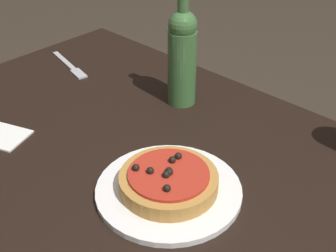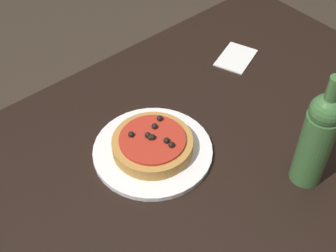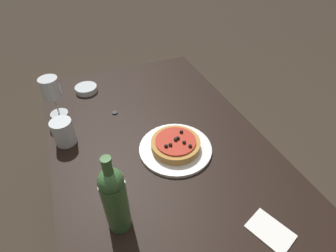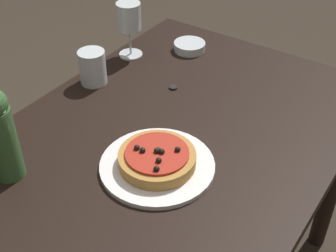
# 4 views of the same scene
# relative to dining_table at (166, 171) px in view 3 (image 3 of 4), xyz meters

# --- Properties ---
(ground_plane) EXTENTS (14.00, 14.00, 0.00)m
(ground_plane) POSITION_rel_dining_table_xyz_m (0.00, 0.00, -0.63)
(ground_plane) COLOR #382D23
(dining_table) EXTENTS (1.44, 0.81, 0.72)m
(dining_table) POSITION_rel_dining_table_xyz_m (0.00, 0.00, 0.00)
(dining_table) COLOR black
(dining_table) RESTS_ON ground_plane
(dinner_plate) EXTENTS (0.28, 0.28, 0.01)m
(dinner_plate) POSITION_rel_dining_table_xyz_m (-0.02, 0.05, 0.09)
(dinner_plate) COLOR white
(dinner_plate) RESTS_ON dining_table
(pizza) EXTENTS (0.18, 0.18, 0.05)m
(pizza) POSITION_rel_dining_table_xyz_m (-0.02, 0.05, 0.12)
(pizza) COLOR #BC843D
(pizza) RESTS_ON dinner_plate
(wine_glass) EXTENTS (0.08, 0.08, 0.18)m
(wine_glass) POSITION_rel_dining_table_xyz_m (-0.41, -0.34, 0.22)
(wine_glass) COLOR silver
(wine_glass) RESTS_ON dining_table
(wine_bottle) EXTENTS (0.07, 0.07, 0.28)m
(wine_bottle) POSITION_rel_dining_table_xyz_m (0.19, -0.22, 0.21)
(wine_bottle) COLOR #3D6B38
(wine_bottle) RESTS_ON dining_table
(water_cup) EXTENTS (0.08, 0.08, 0.10)m
(water_cup) POSITION_rel_dining_table_xyz_m (-0.22, -0.33, 0.14)
(water_cup) COLOR silver
(water_cup) RESTS_ON dining_table
(side_bowl) EXTENTS (0.11, 0.11, 0.03)m
(side_bowl) POSITION_rel_dining_table_xyz_m (-0.55, -0.20, 0.10)
(side_bowl) COLOR silver
(side_bowl) RESTS_ON dining_table
(paper_napkin) EXTENTS (0.14, 0.12, 0.00)m
(paper_napkin) POSITION_rel_dining_table_xyz_m (0.38, 0.17, 0.09)
(paper_napkin) COLOR white
(paper_napkin) RESTS_ON dining_table
(bottle_cap) EXTENTS (0.02, 0.02, 0.01)m
(bottle_cap) POSITION_rel_dining_table_xyz_m (-0.33, -0.12, 0.09)
(bottle_cap) COLOR black
(bottle_cap) RESTS_ON dining_table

